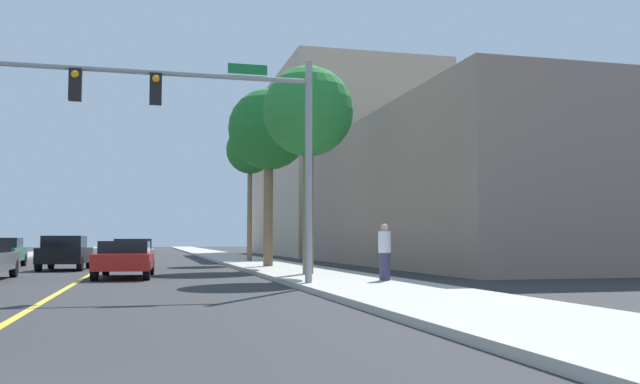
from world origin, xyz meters
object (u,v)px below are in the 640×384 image
(car_red, at_px, (125,258))
(pedestrian, at_px, (385,252))
(traffic_signal_mast, at_px, (215,119))
(palm_mid, at_px, (269,131))
(palm_far, at_px, (250,151))
(car_silver, at_px, (133,253))
(palm_near, at_px, (308,113))
(car_black, at_px, (65,252))
(car_green, at_px, (3,252))

(car_red, xyz_separation_m, pedestrian, (7.56, -6.11, 0.28))
(traffic_signal_mast, bearing_deg, pedestrian, 5.36)
(palm_mid, height_order, palm_far, palm_mid)
(palm_far, relative_size, car_silver, 1.99)
(pedestrian, bearing_deg, palm_near, 11.56)
(palm_far, distance_m, car_red, 15.68)
(palm_mid, height_order, car_red, palm_mid)
(car_silver, height_order, pedestrian, pedestrian)
(traffic_signal_mast, xyz_separation_m, palm_far, (3.85, 19.74, 1.80))
(palm_far, relative_size, car_red, 1.65)
(palm_near, bearing_deg, traffic_signal_mast, -127.75)
(palm_near, bearing_deg, car_black, 135.87)
(car_black, xyz_separation_m, pedestrian, (10.37, -13.21, 0.19))
(palm_far, bearing_deg, pedestrian, -86.40)
(traffic_signal_mast, height_order, palm_mid, palm_mid)
(car_silver, xyz_separation_m, pedestrian, (7.47, -13.71, 0.26))
(car_black, bearing_deg, car_silver, 12.56)
(car_red, bearing_deg, car_green, 121.38)
(car_red, xyz_separation_m, car_silver, (0.09, 7.60, 0.03))
(palm_near, distance_m, palm_far, 14.87)
(palm_mid, bearing_deg, car_green, 155.86)
(traffic_signal_mast, relative_size, car_green, 2.18)
(palm_mid, height_order, car_black, palm_mid)
(palm_far, height_order, car_green, palm_far)
(car_silver, bearing_deg, palm_far, 40.76)
(palm_mid, bearing_deg, palm_near, -88.91)
(car_black, relative_size, car_green, 0.99)
(traffic_signal_mast, bearing_deg, car_silver, 99.62)
(car_green, relative_size, pedestrian, 2.44)
(car_silver, distance_m, car_green, 7.26)
(car_silver, bearing_deg, palm_mid, -18.11)
(car_black, bearing_deg, palm_far, 36.21)
(traffic_signal_mast, distance_m, car_silver, 14.91)
(car_green, bearing_deg, palm_mid, 154.68)
(palm_mid, relative_size, car_silver, 2.12)
(palm_near, height_order, car_green, palm_near)
(car_red, bearing_deg, pedestrian, -36.44)
(palm_far, height_order, car_silver, palm_far)
(traffic_signal_mast, bearing_deg, palm_mid, 73.56)
(palm_mid, relative_size, car_red, 1.76)
(car_red, xyz_separation_m, car_green, (-6.19, 11.24, 0.06))
(traffic_signal_mast, height_order, car_black, traffic_signal_mast)
(palm_far, relative_size, car_green, 1.90)
(car_red, height_order, pedestrian, pedestrian)
(car_green, bearing_deg, pedestrian, 127.22)
(palm_near, height_order, car_red, palm_near)
(palm_mid, xyz_separation_m, pedestrian, (1.43, -11.83, -5.44))
(traffic_signal_mast, distance_m, car_green, 20.20)
(palm_near, bearing_deg, pedestrian, -73.65)
(palm_far, height_order, pedestrian, palm_far)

